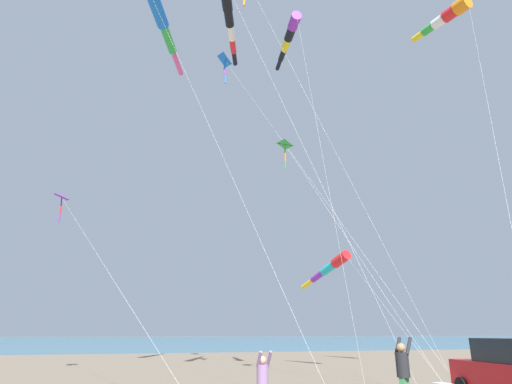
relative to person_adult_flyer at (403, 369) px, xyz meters
name	(u,v)px	position (x,y,z in m)	size (l,w,h in m)	color
ocean_water_strip	(134,339)	(157.82, 2.39, -1.03)	(240.00, 600.00, 0.01)	#386B84
person_adult_flyer	(403,369)	(0.00, 0.00, 0.00)	(0.62, 0.68, 1.89)	#3D7F51
person_child_green_jacket	(263,379)	(0.13, 4.15, -0.18)	(0.46, 0.36, 1.56)	gold
kite_windsock_striped_overhead	(289,37)	(7.49, 0.17, 16.78)	(7.28, 1.42, 18.09)	purple
kite_delta_white_trailing	(286,145)	(7.44, 0.53, 10.08)	(6.91, 3.54, 11.35)	green
kite_windsock_red_high_left	(447,16)	(5.65, -9.29, 19.02)	(10.71, 7.89, 20.48)	orange
kite_delta_yellow_midlevel	(63,198)	(13.17, 11.44, 8.00)	(14.58, 6.19, 9.32)	purple
kite_windsock_rainbow_low_near	(228,12)	(7.61, 3.67, 17.69)	(11.82, 5.48, 19.18)	yellow
kite_delta_long_streamer_right	(226,61)	(15.14, 2.10, 19.96)	(14.77, 5.86, 21.46)	blue
kite_windsock_green_low_center	(164,26)	(12.25, 6.85, 19.64)	(16.49, 6.21, 21.17)	blue
kite_windsock_long_streamer_left	(330,267)	(13.76, -4.74, 4.98)	(17.68, 4.03, 6.85)	red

